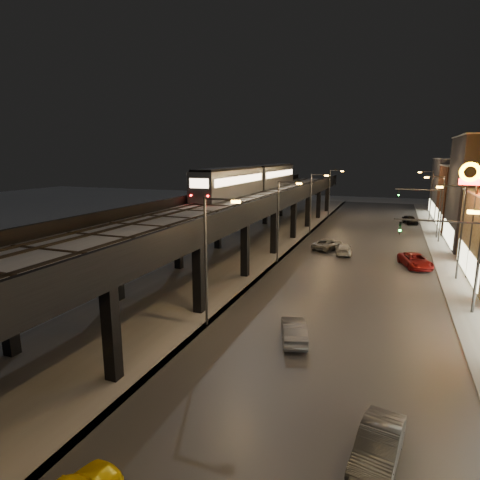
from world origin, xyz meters
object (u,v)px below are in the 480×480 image
(car_mid_dark, at_px, (343,249))
(car_onc_dark, at_px, (415,261))
(car_near_white, at_px, (294,331))
(car_mid_silver, at_px, (327,244))
(car_onc_silver, at_px, (378,448))
(car_onc_red, at_px, (410,220))
(subway_train, at_px, (254,178))

(car_mid_dark, bearing_deg, car_onc_dark, 148.46)
(car_near_white, bearing_deg, car_mid_silver, -103.16)
(car_mid_silver, bearing_deg, car_onc_silver, 119.97)
(car_onc_silver, bearing_deg, car_onc_red, 95.84)
(car_onc_dark, height_order, car_onc_red, car_onc_red)
(car_near_white, distance_m, car_mid_dark, 24.69)
(car_mid_silver, distance_m, car_onc_silver, 36.40)
(car_mid_silver, height_order, car_onc_dark, car_onc_dark)
(car_onc_dark, xyz_separation_m, car_onc_red, (0.26, 29.41, 0.02))
(car_mid_dark, bearing_deg, car_onc_red, -116.58)
(car_mid_silver, distance_m, car_onc_red, 26.43)
(car_onc_silver, xyz_separation_m, car_onc_red, (2.76, 59.96, 0.03))
(subway_train, bearing_deg, car_near_white, -66.87)
(car_onc_silver, bearing_deg, car_onc_dark, 93.80)
(car_near_white, height_order, car_mid_silver, car_near_white)
(car_near_white, height_order, car_onc_red, car_onc_red)
(car_near_white, distance_m, car_onc_silver, 10.58)
(car_mid_silver, xyz_separation_m, car_onc_red, (10.28, 24.35, 0.05))
(car_mid_silver, bearing_deg, car_near_white, 112.48)
(car_near_white, relative_size, car_mid_dark, 0.95)
(subway_train, relative_size, car_onc_silver, 8.46)
(subway_train, distance_m, car_onc_red, 29.65)
(car_near_white, bearing_deg, car_onc_red, -116.77)
(car_mid_dark, height_order, car_onc_dark, car_onc_dark)
(subway_train, height_order, car_onc_silver, subway_train)
(car_near_white, xyz_separation_m, car_onc_dark, (7.96, 21.50, 0.03))
(car_near_white, relative_size, car_onc_red, 0.97)
(car_onc_silver, height_order, car_onc_red, car_onc_red)
(subway_train, distance_m, car_onc_silver, 46.91)
(car_mid_silver, distance_m, car_mid_dark, 2.87)
(car_near_white, relative_size, car_onc_silver, 0.98)
(car_mid_silver, distance_m, car_onc_dark, 11.23)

